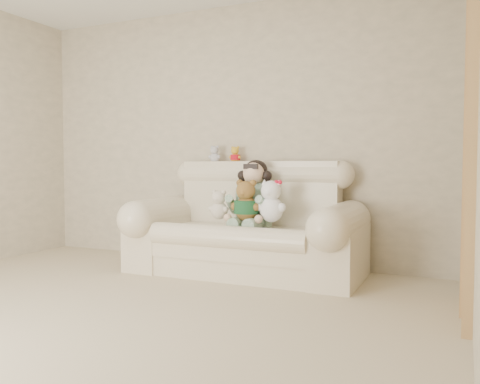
# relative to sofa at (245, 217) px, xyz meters

# --- Properties ---
(floor) EXTENTS (5.00, 5.00, 0.00)m
(floor) POSITION_rel_sofa_xyz_m (-0.38, -2.00, -0.52)
(floor) COLOR tan
(floor) RESTS_ON ground
(wall_back) EXTENTS (4.50, 0.00, 4.50)m
(wall_back) POSITION_rel_sofa_xyz_m (-0.38, 0.50, 0.78)
(wall_back) COLOR #A19780
(wall_back) RESTS_ON ground
(sofa) EXTENTS (2.10, 0.95, 1.03)m
(sofa) POSITION_rel_sofa_xyz_m (0.00, 0.00, 0.00)
(sofa) COLOR #F2DFC3
(sofa) RESTS_ON floor
(door_panel) EXTENTS (0.06, 0.90, 2.10)m
(door_panel) POSITION_rel_sofa_xyz_m (1.84, -0.60, 0.54)
(door_panel) COLOR tan
(door_panel) RESTS_ON floor
(seated_child) EXTENTS (0.40, 0.48, 0.63)m
(seated_child) POSITION_rel_sofa_xyz_m (0.06, 0.08, 0.22)
(seated_child) COLOR #337647
(seated_child) RESTS_ON sofa
(brown_teddy) EXTENTS (0.30, 0.25, 0.43)m
(brown_teddy) POSITION_rel_sofa_xyz_m (0.07, -0.12, 0.20)
(brown_teddy) COLOR brown
(brown_teddy) RESTS_ON sofa
(white_cat) EXTENTS (0.33, 0.29, 0.43)m
(white_cat) POSITION_rel_sofa_xyz_m (0.30, -0.10, 0.20)
(white_cat) COLOR white
(white_cat) RESTS_ON sofa
(cream_teddy) EXTENTS (0.24, 0.21, 0.31)m
(cream_teddy) POSITION_rel_sofa_xyz_m (-0.21, -0.10, 0.14)
(cream_teddy) COLOR beige
(cream_teddy) RESTS_ON sofa
(yellow_mini_bear) EXTENTS (0.15, 0.14, 0.20)m
(yellow_mini_bear) POSITION_rel_sofa_xyz_m (-0.27, 0.39, 0.59)
(yellow_mini_bear) COLOR gold
(yellow_mini_bear) RESTS_ON sofa
(grey_mini_plush) EXTENTS (0.15, 0.13, 0.21)m
(grey_mini_plush) POSITION_rel_sofa_xyz_m (-0.49, 0.37, 0.60)
(grey_mini_plush) COLOR silver
(grey_mini_plush) RESTS_ON sofa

